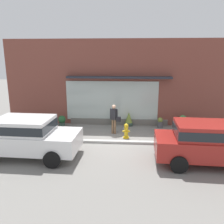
% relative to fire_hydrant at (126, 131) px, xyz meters
% --- Properties ---
extents(ground_plane, '(60.00, 60.00, 0.00)m').
position_rel_fire_hydrant_xyz_m(ground_plane, '(-0.50, -0.55, -0.39)').
color(ground_plane, gray).
extents(curb_strip, '(14.00, 0.24, 0.12)m').
position_rel_fire_hydrant_xyz_m(curb_strip, '(-0.50, -0.75, -0.33)').
color(curb_strip, '#B2B2AD').
rests_on(curb_strip, ground_plane).
extents(storefront, '(14.00, 0.81, 5.19)m').
position_rel_fire_hydrant_xyz_m(storefront, '(-0.51, 2.64, 2.15)').
color(storefront, brown).
rests_on(storefront, ground_plane).
extents(fire_hydrant, '(0.38, 0.35, 0.79)m').
position_rel_fire_hydrant_xyz_m(fire_hydrant, '(0.00, 0.00, 0.00)').
color(fire_hydrant, gold).
rests_on(fire_hydrant, ground_plane).
extents(pedestrian_with_handbag, '(0.60, 0.31, 1.63)m').
position_rel_fire_hydrant_xyz_m(pedestrian_with_handbag, '(-0.67, 0.68, 0.54)').
color(pedestrian_with_handbag, brown).
rests_on(pedestrian_with_handbag, ground_plane).
extents(parked_car_red, '(4.41, 2.11, 1.69)m').
position_rel_fire_hydrant_xyz_m(parked_car_red, '(3.28, -2.73, 0.56)').
color(parked_car_red, maroon).
rests_on(parked_car_red, ground_plane).
extents(parked_car_white, '(4.23, 2.19, 1.68)m').
position_rel_fire_hydrant_xyz_m(parked_car_white, '(-4.13, -2.52, 0.56)').
color(parked_car_white, white).
rests_on(parked_car_white, ground_plane).
extents(potted_plant_corner_tall, '(0.45, 0.45, 0.67)m').
position_rel_fire_hydrant_xyz_m(potted_plant_corner_tall, '(-3.93, 1.80, -0.03)').
color(potted_plant_corner_tall, '#33473D').
rests_on(potted_plant_corner_tall, ground_plane).
extents(potted_plant_window_left, '(0.27, 0.27, 1.23)m').
position_rel_fire_hydrant_xyz_m(potted_plant_window_left, '(-0.83, 2.23, 0.20)').
color(potted_plant_window_left, '#33473D').
rests_on(potted_plant_window_left, ground_plane).
extents(potted_plant_near_hydrant, '(0.45, 0.45, 0.77)m').
position_rel_fire_hydrant_xyz_m(potted_plant_near_hydrant, '(3.34, 2.04, 0.04)').
color(potted_plant_near_hydrant, '#4C4C51').
rests_on(potted_plant_near_hydrant, ground_plane).
extents(potted_plant_trailing_edge, '(0.32, 0.32, 0.61)m').
position_rel_fire_hydrant_xyz_m(potted_plant_trailing_edge, '(2.02, 2.01, -0.09)').
color(potted_plant_trailing_edge, '#4C4C51').
rests_on(potted_plant_trailing_edge, ground_plane).
extents(potted_plant_window_center, '(0.49, 0.49, 0.85)m').
position_rel_fire_hydrant_xyz_m(potted_plant_window_center, '(0.13, 2.24, 0.02)').
color(potted_plant_window_center, '#33473D').
rests_on(potted_plant_window_center, ground_plane).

